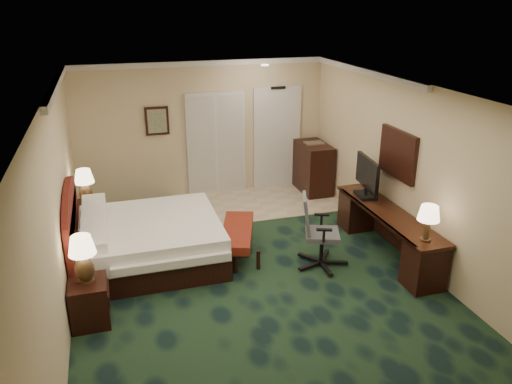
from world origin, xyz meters
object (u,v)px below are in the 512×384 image
object	(u,v)px
desk	(386,233)
desk_chair	(322,231)
lamp_near	(83,259)
lamp_far	(85,187)
bed	(151,241)
tv	(367,178)
nightstand_near	(90,302)
minibar	(313,168)
nightstand_far	(92,219)
bed_bench	(237,241)

from	to	relation	value
desk	desk_chair	xyz separation A→B (m)	(-1.11, -0.03, 0.20)
lamp_near	lamp_far	xyz separation A→B (m)	(-0.02, 2.54, 0.01)
desk_chair	bed	bearing A→B (deg)	-179.73
lamp_far	desk	size ratio (longest dim) A/B	0.24
tv	desk	bearing A→B (deg)	-79.50
nightstand_near	tv	xyz separation A→B (m)	(4.42, 1.20, 0.78)
tv	minibar	world-z (taller)	tv
bed	nightstand_near	xyz separation A→B (m)	(-0.89, -1.38, -0.04)
nightstand_near	desk_chair	bearing A→B (deg)	8.46
tv	minibar	size ratio (longest dim) A/B	0.83
nightstand_far	tv	distance (m)	4.68
desk	minibar	xyz separation A→B (m)	(-0.03, 2.91, 0.15)
nightstand_near	minibar	bearing A→B (deg)	37.78
desk	desk_chair	distance (m)	1.13
bed	tv	xyz separation A→B (m)	(3.53, -0.18, 0.73)
bed	desk	bearing A→B (deg)	-13.44
nightstand_near	desk_chair	distance (m)	3.39
bed_bench	desk	distance (m)	2.35
tv	desk_chair	distance (m)	1.38
lamp_near	nightstand_far	bearing A→B (deg)	89.73
bed	desk_chair	xyz separation A→B (m)	(2.45, -0.88, 0.23)
nightstand_far	tv	bearing A→B (deg)	-17.13
nightstand_near	nightstand_far	xyz separation A→B (m)	(0.01, 2.56, 0.01)
nightstand_near	desk	size ratio (longest dim) A/B	0.23
bed	tv	world-z (taller)	tv
nightstand_far	minibar	world-z (taller)	minibar
tv	bed	bearing A→B (deg)	-175.63
bed_bench	nightstand_far	bearing A→B (deg)	167.21
nightstand_far	desk_chair	xyz separation A→B (m)	(3.34, -2.06, 0.27)
bed	lamp_near	xyz separation A→B (m)	(-0.90, -1.36, 0.55)
nightstand_far	lamp_near	xyz separation A→B (m)	(-0.01, -2.54, 0.58)
desk_chair	nightstand_near	bearing A→B (deg)	-151.53
bed	nightstand_far	distance (m)	1.48
desk_chair	desk	bearing A→B (deg)	21.45
tv	nightstand_near	bearing A→B (deg)	-157.57
lamp_near	bed_bench	xyz separation A→B (m)	(2.22, 1.19, -0.66)
desk_chair	minibar	distance (m)	3.13
nightstand_near	desk_chair	world-z (taller)	desk_chair
nightstand_far	bed_bench	distance (m)	2.59
bed_bench	tv	xyz separation A→B (m)	(2.21, -0.01, 0.84)
desk	desk_chair	bearing A→B (deg)	-178.56
lamp_far	tv	distance (m)	4.65
lamp_near	minibar	distance (m)	5.61
nightstand_near	tv	distance (m)	4.65
desk_chair	tv	bearing A→B (deg)	53.14
minibar	desk	bearing A→B (deg)	-89.44
nightstand_near	tv	bearing A→B (deg)	15.18
lamp_far	desk	bearing A→B (deg)	-24.36
nightstand_far	desk	xyz separation A→B (m)	(4.45, -2.03, 0.07)
desk	nightstand_far	bearing A→B (deg)	155.44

